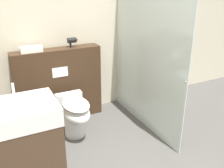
{
  "coord_description": "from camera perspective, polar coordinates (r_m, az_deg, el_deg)",
  "views": [
    {
      "loc": [
        -1.09,
        -1.49,
        1.95
      ],
      "look_at": [
        0.27,
        1.23,
        0.71
      ],
      "focal_mm": 40.0,
      "sensor_mm": 36.0,
      "label": 1
    }
  ],
  "objects": [
    {
      "name": "wall_back",
      "position": [
        3.79,
        -9.54,
        11.27
      ],
      "size": [
        8.0,
        0.06,
        2.5
      ],
      "color": "beige",
      "rests_on": "ground_plane"
    },
    {
      "name": "hair_drier",
      "position": [
        3.62,
        -9.04,
        9.8
      ],
      "size": [
        0.15,
        0.07,
        0.14
      ],
      "color": "black",
      "rests_on": "partition_panel"
    },
    {
      "name": "partition_panel",
      "position": [
        3.76,
        -11.97,
        -0.26
      ],
      "size": [
        1.25,
        0.24,
        1.09
      ],
      "color": "#3D2819",
      "rests_on": "ground_plane"
    },
    {
      "name": "sink_vanity",
      "position": [
        2.45,
        -19.28,
        -15.16
      ],
      "size": [
        0.64,
        0.49,
        1.16
      ],
      "color": "#473323",
      "rests_on": "ground_plane"
    },
    {
      "name": "folded_towel",
      "position": [
        3.5,
        -17.97,
        7.57
      ],
      "size": [
        0.28,
        0.13,
        0.07
      ],
      "color": "white",
      "rests_on": "partition_panel"
    },
    {
      "name": "toilet",
      "position": [
        3.36,
        -8.48,
        -6.87
      ],
      "size": [
        0.36,
        0.63,
        0.55
      ],
      "color": "white",
      "rests_on": "ground_plane"
    },
    {
      "name": "shower_glass",
      "position": [
        3.42,
        7.68,
        5.51
      ],
      "size": [
        0.04,
        1.66,
        1.96
      ],
      "color": "silver",
      "rests_on": "ground_plane"
    }
  ]
}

